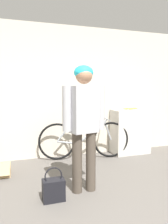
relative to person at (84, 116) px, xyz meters
The scene contains 6 objects.
wall_back 1.65m from the person, 87.84° to the left, with size 8.00×0.07×2.60m.
side_shelf 2.09m from the person, 42.61° to the left, with size 0.77×0.42×0.93m.
person is the anchor object (origin of this frame).
bicycle 1.51m from the person, 71.54° to the left, with size 1.76×0.47×0.79m.
banana 2.06m from the person, 43.15° to the left, with size 0.33×0.09×0.04m.
handbag 0.98m from the person, 163.86° to the right, with size 0.27×0.16×0.42m.
Camera 1 is at (-0.94, -1.61, 1.37)m, focal length 35.00 mm.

